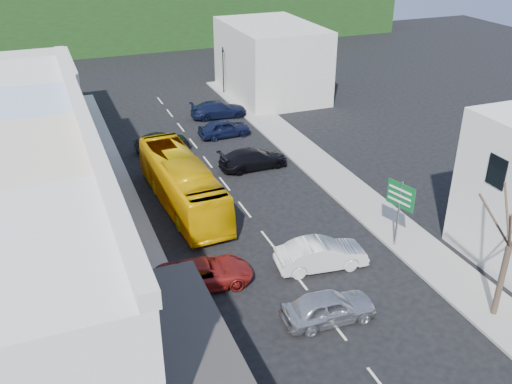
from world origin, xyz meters
The scene contains 18 objects.
ground centered at (0.00, 0.00, 0.00)m, with size 120.00×120.00×0.00m, color black.
sidewalk_left centered at (-7.50, 10.00, 0.07)m, with size 3.00×52.00×0.15m, color gray.
sidewalk_right centered at (7.50, 10.00, 0.07)m, with size 3.00×52.00×0.15m, color gray.
shopfront_row centered at (-12.49, 5.00, 4.00)m, with size 8.25×30.00×8.00m.
distant_block_left centered at (-12.00, 27.00, 3.00)m, with size 8.00×10.00×6.00m, color #B7B2A8.
distant_block_right centered at (11.00, 30.00, 3.50)m, with size 8.00×12.00×7.00m, color #B7B2A8.
bus centered at (-3.48, 10.00, 1.55)m, with size 2.50×11.60×3.10m, color #EDB000.
car_silver centered at (-0.12, -3.55, 0.70)m, with size 1.80×4.40×1.40m, color #B8B9BD.
car_white centered at (1.55, 0.48, 0.70)m, with size 1.80×4.40×1.40m, color silver.
car_red centered at (-4.68, 1.25, 0.70)m, with size 1.90×4.60×1.40m, color maroon.
car_black_near centered at (2.85, 13.78, 0.70)m, with size 1.84×4.50×1.40m, color black.
car_navy_mid centered at (2.87, 20.53, 0.70)m, with size 1.80×4.40×1.40m, color black.
car_black_far centered at (-2.68, 19.37, 0.70)m, with size 1.80×4.40×1.40m, color black.
car_navy_far centered at (3.92, 25.28, 0.70)m, with size 1.84×4.50×1.40m, color black.
pedestrian_left centered at (-8.50, 3.37, 1.00)m, with size 0.60×0.40×1.70m, color black.
direction_sign centered at (6.40, 0.76, 2.05)m, with size 0.70×1.83×4.10m, color #0C5623, non-canonical shape.
street_tree centered at (7.35, -6.10, 3.87)m, with size 3.06×3.06×7.74m, color #32271D, non-canonical shape.
traffic_signal centered at (6.60, 31.88, 2.37)m, with size 0.79×1.06×4.75m, color black, non-canonical shape.
Camera 1 is at (-10.95, -21.95, 17.49)m, focal length 40.00 mm.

